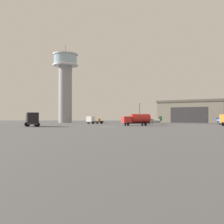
% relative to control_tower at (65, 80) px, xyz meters
% --- Properties ---
extents(ground_plane, '(400.00, 400.00, 0.00)m').
position_rel_control_tower_xyz_m(ground_plane, '(17.28, -60.83, -18.59)').
color(ground_plane, '#545456').
extents(control_tower, '(11.02, 11.02, 34.33)m').
position_rel_control_tower_xyz_m(control_tower, '(0.00, 0.00, 0.00)').
color(control_tower, gray).
rests_on(control_tower, ground_plane).
extents(hangar, '(34.42, 30.63, 10.09)m').
position_rel_control_tower_xyz_m(hangar, '(58.29, 3.92, -13.52)').
color(hangar, gray).
rests_on(hangar, ground_plane).
extents(airplane_silver, '(6.75, 8.64, 2.54)m').
position_rel_control_tower_xyz_m(airplane_silver, '(32.09, -34.12, -17.40)').
color(airplane_silver, '#B7BABF').
rests_on(airplane_silver, ground_plane).
extents(truck_flatbed_white, '(6.25, 6.90, 2.55)m').
position_rel_control_tower_xyz_m(truck_flatbed_white, '(13.01, -26.55, -17.34)').
color(truck_flatbed_white, '#38383D').
rests_on(truck_flatbed_white, ground_plane).
extents(truck_fuel_tanker_red, '(7.50, 4.33, 3.04)m').
position_rel_control_tower_xyz_m(truck_fuel_tanker_red, '(24.81, -52.77, -16.93)').
color(truck_fuel_tanker_red, '#38383D').
rests_on(truck_fuel_tanker_red, ground_plane).
extents(truck_box_black, '(4.54, 7.55, 3.16)m').
position_rel_control_tower_xyz_m(truck_box_black, '(-0.03, -59.27, -16.82)').
color(truck_box_black, '#38383D').
rests_on(truck_box_black, ground_plane).
extents(light_post_west, '(0.44, 0.44, 8.10)m').
position_rel_control_tower_xyz_m(light_post_west, '(30.00, -20.35, -13.72)').
color(light_post_west, '#38383D').
rests_on(light_post_west, ground_plane).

